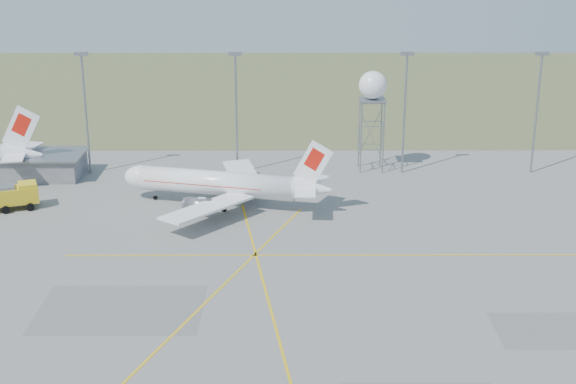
{
  "coord_description": "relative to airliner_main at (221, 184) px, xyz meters",
  "views": [
    {
      "loc": [
        -1.9,
        -64.44,
        40.14
      ],
      "look_at": [
        -1.49,
        40.0,
        5.2
      ],
      "focal_mm": 50.0,
      "sensor_mm": 36.0,
      "label": 1
    }
  ],
  "objects": [
    {
      "name": "fire_truck",
      "position": [
        -31.52,
        -1.85,
        -1.54
      ],
      "size": [
        10.13,
        6.46,
        3.85
      ],
      "rotation": [
        0.0,
        0.0,
        0.37
      ],
      "color": "gold",
      "rests_on": "ground"
    },
    {
      "name": "mast_c",
      "position": [
        29.53,
        16.76,
        8.68
      ],
      "size": [
        2.2,
        0.5,
        20.5
      ],
      "color": "gray",
      "rests_on": "ground"
    },
    {
      "name": "mast_d",
      "position": [
        51.53,
        16.76,
        8.68
      ],
      "size": [
        2.2,
        0.5,
        20.5
      ],
      "color": "gray",
      "rests_on": "ground"
    },
    {
      "name": "airliner_main",
      "position": [
        0.0,
        0.0,
        0.0
      ],
      "size": [
        32.16,
        30.61,
        11.06
      ],
      "rotation": [
        0.0,
        0.0,
        2.89
      ],
      "color": "white",
      "rests_on": "ground"
    },
    {
      "name": "grass_strip",
      "position": [
        11.53,
        90.76,
        -3.37
      ],
      "size": [
        400.0,
        120.0,
        0.03
      ],
      "primitive_type": "cube",
      "color": "#536638",
      "rests_on": "ground"
    },
    {
      "name": "radar_tower",
      "position": [
        24.29,
        18.42,
        6.19
      ],
      "size": [
        4.72,
        4.72,
        17.07
      ],
      "color": "gray",
      "rests_on": "ground"
    },
    {
      "name": "ground",
      "position": [
        11.53,
        -49.24,
        -3.39
      ],
      "size": [
        400.0,
        400.0,
        0.0
      ],
      "primitive_type": "plane",
      "color": "gray",
      "rests_on": "ground"
    },
    {
      "name": "mast_b",
      "position": [
        1.53,
        16.76,
        8.68
      ],
      "size": [
        2.2,
        0.5,
        20.5
      ],
      "color": "gray",
      "rests_on": "ground"
    },
    {
      "name": "building_grey",
      "position": [
        -33.47,
        14.76,
        -1.41
      ],
      "size": [
        19.0,
        10.0,
        3.9
      ],
      "color": "gray",
      "rests_on": "ground"
    },
    {
      "name": "mast_a",
      "position": [
        -23.47,
        16.76,
        8.68
      ],
      "size": [
        2.2,
        0.5,
        20.5
      ],
      "color": "gray",
      "rests_on": "ground"
    }
  ]
}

